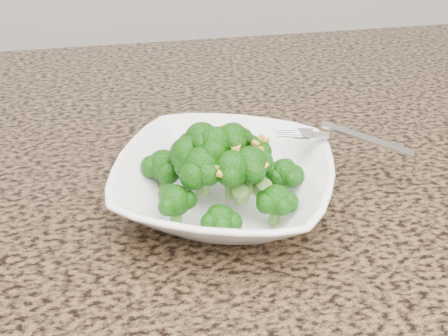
{
  "coord_description": "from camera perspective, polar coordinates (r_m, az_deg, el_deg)",
  "views": [
    {
      "loc": [
        -0.01,
        -0.23,
        1.27
      ],
      "look_at": [
        0.08,
        0.27,
        0.95
      ],
      "focal_mm": 45.0,
      "sensor_mm": 36.0,
      "label": 1
    }
  ],
  "objects": [
    {
      "name": "bowl",
      "position": [
        0.61,
        -0.0,
        -1.7
      ],
      "size": [
        0.3,
        0.3,
        0.06
      ],
      "primitive_type": "imported",
      "rotation": [
        0.0,
        0.0,
        -0.36
      ],
      "color": "white",
      "rests_on": "granite_counter"
    },
    {
      "name": "granite_counter",
      "position": [
        0.65,
        -7.34,
        -4.24
      ],
      "size": [
        1.64,
        1.04,
        0.03
      ],
      "primitive_type": "cube",
      "color": "brown",
      "rests_on": "cabinet"
    },
    {
      "name": "broccoli_pile",
      "position": [
        0.58,
        -0.0,
        3.46
      ],
      "size": [
        0.21,
        0.21,
        0.07
      ],
      "primitive_type": null,
      "color": "#145409",
      "rests_on": "bowl"
    },
    {
      "name": "fork",
      "position": [
        0.64,
        10.02,
        3.35
      ],
      "size": [
        0.17,
        0.11,
        0.01
      ],
      "primitive_type": null,
      "rotation": [
        0.0,
        0.0,
        -0.47
      ],
      "color": "silver",
      "rests_on": "bowl"
    },
    {
      "name": "garlic_topping",
      "position": [
        0.56,
        -0.0,
        6.77
      ],
      "size": [
        0.12,
        0.12,
        0.01
      ],
      "primitive_type": null,
      "color": "gold",
      "rests_on": "broccoli_pile"
    }
  ]
}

